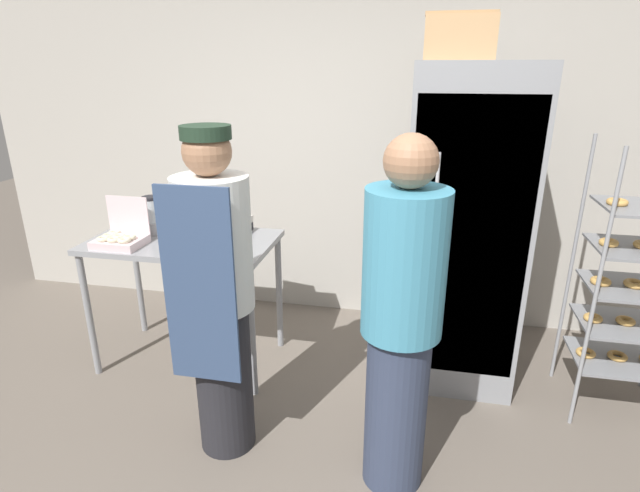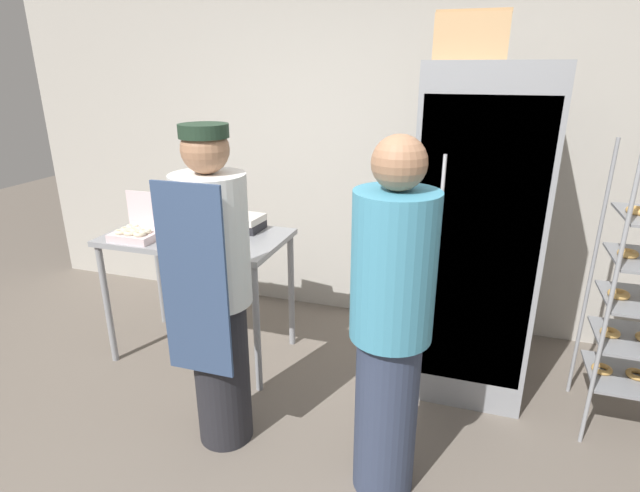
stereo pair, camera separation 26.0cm
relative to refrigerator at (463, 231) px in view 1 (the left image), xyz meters
name	(u,v)px [view 1 (the left image)]	position (x,y,z in m)	size (l,w,h in m)	color
back_wall	(367,146)	(-0.70, 0.80, 0.39)	(6.40, 0.12, 2.76)	#B7B2A8
refrigerator	(463,231)	(0.00, 0.00, 0.00)	(0.70, 0.72, 1.99)	gray
baking_rack	(633,288)	(0.94, -0.19, -0.21)	(0.56, 0.50, 1.60)	#93969B
prep_counter	(184,254)	(-1.78, -0.24, -0.20)	(1.19, 0.67, 0.90)	gray
donut_box	(120,238)	(-2.10, -0.42, -0.05)	(0.29, 0.25, 0.29)	silver
blender_pitcher	(152,217)	(-2.02, -0.16, 0.02)	(0.14, 0.14, 0.26)	#99999E
binder_stack	(229,225)	(-1.53, -0.04, -0.05)	(0.29, 0.24, 0.10)	#232328
cardboard_storage_box	(459,37)	(-0.13, -0.06, 1.11)	(0.37, 0.29, 0.24)	tan
person_baker	(217,295)	(-1.22, -0.98, -0.10)	(0.36, 0.38, 1.71)	#232328
person_customer	(401,323)	(-0.32, -1.04, -0.12)	(0.36, 0.36, 1.71)	#333D56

